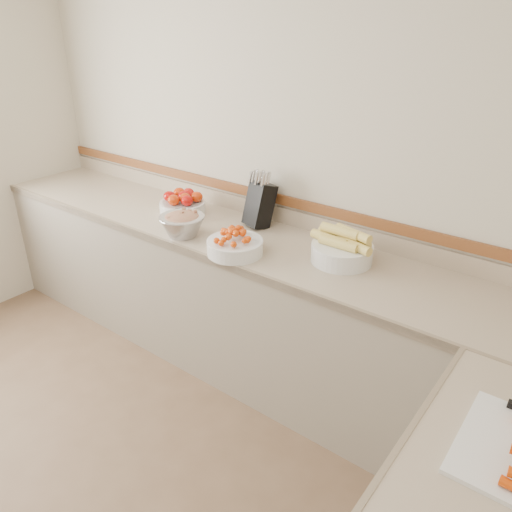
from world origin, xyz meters
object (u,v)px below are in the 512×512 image
Objects in this scene: rhubarb_bowl at (182,223)px; cherry_tomato_bowl at (235,244)px; corn_bowl at (342,249)px; tomato_bowl at (183,204)px; knife_block at (260,203)px.

cherry_tomato_bowl is at bearing 0.01° from rhubarb_bowl.
corn_bowl reaches higher than cherry_tomato_bowl.
tomato_bowl is at bearing 158.11° from cherry_tomato_bowl.
corn_bowl is at bearing -11.71° from knife_block.
knife_block is 0.43m from cherry_tomato_bowl.
corn_bowl is at bearing 27.95° from cherry_tomato_bowl.
corn_bowl reaches higher than rhubarb_bowl.
cherry_tomato_bowl is at bearing -152.05° from corn_bowl.
knife_block is 0.98× the size of corn_bowl.
knife_block reaches higher than cherry_tomato_bowl.
rhubarb_bowl is at bearing -122.97° from knife_block.
tomato_bowl is 0.70m from cherry_tomato_bowl.
rhubarb_bowl is (-0.39, -0.00, 0.02)m from cherry_tomato_bowl.
cherry_tomato_bowl reaches higher than tomato_bowl.
cherry_tomato_bowl is at bearing -71.23° from knife_block.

